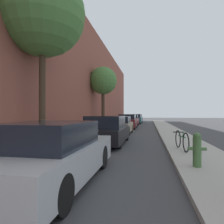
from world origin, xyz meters
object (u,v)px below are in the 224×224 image
object	(u,v)px
parked_car_navy	(137,118)
parked_car_champagne	(119,126)
parked_car_teal	(135,119)
bicycle	(182,140)
street_tree_near	(42,14)
parked_car_maroon	(128,122)
street_tree_far	(103,81)
fire_hydrant	(197,149)
parked_car_red	(132,120)
parked_car_silver	(52,154)
parked_car_black	(107,131)

from	to	relation	value
parked_car_navy	parked_car_champagne	bearing A→B (deg)	-90.26
parked_car_teal	bicycle	bearing A→B (deg)	-81.79
parked_car_navy	street_tree_near	size ratio (longest dim) A/B	0.56
parked_car_champagne	parked_car_maroon	bearing A→B (deg)	89.50
street_tree_far	parked_car_maroon	bearing A→B (deg)	49.67
street_tree_far	parked_car_navy	bearing A→B (deg)	83.66
parked_car_navy	fire_hydrant	xyz separation A→B (m)	(3.31, -30.84, -0.10)
street_tree_near	street_tree_far	size ratio (longest dim) A/B	1.29
parked_car_maroon	parked_car_red	size ratio (longest dim) A/B	1.05
parked_car_navy	parked_car_silver	bearing A→B (deg)	-89.96
parked_car_champagne	parked_car_teal	world-z (taller)	parked_car_teal
street_tree_near	fire_hydrant	xyz separation A→B (m)	(5.58, -2.12, -5.06)
parked_car_maroon	fire_hydrant	bearing A→B (deg)	-77.16
parked_car_teal	parked_car_black	bearing A→B (deg)	-89.94
parked_car_maroon	parked_car_navy	xyz separation A→B (m)	(0.05, 16.12, -0.01)
parked_car_silver	parked_car_maroon	size ratio (longest dim) A/B	0.97
bicycle	parked_car_red	bearing A→B (deg)	93.21
parked_car_champagne	parked_car_black	bearing A→B (deg)	-88.90
parked_car_teal	parked_car_red	bearing A→B (deg)	-91.00
fire_hydrant	parked_car_maroon	bearing A→B (deg)	102.84
parked_car_silver	parked_car_navy	world-z (taller)	parked_car_navy
parked_car_navy	street_tree_near	bearing A→B (deg)	-94.52
parked_car_black	bicycle	world-z (taller)	parked_car_black
parked_car_silver	parked_car_navy	size ratio (longest dim) A/B	1.02
parked_car_champagne	parked_car_maroon	world-z (taller)	parked_car_maroon
parked_car_silver	parked_car_maroon	world-z (taller)	parked_car_maroon
parked_car_black	fire_hydrant	distance (m)	5.40
parked_car_black	parked_car_red	xyz separation A→B (m)	(-0.11, 16.20, -0.01)
parked_car_silver	parked_car_champagne	bearing A→B (deg)	90.63
parked_car_teal	bicycle	world-z (taller)	parked_car_teal
street_tree_near	fire_hydrant	bearing A→B (deg)	-20.81
parked_car_teal	street_tree_far	bearing A→B (deg)	-98.78
parked_car_navy	parked_car_red	bearing A→B (deg)	-90.61
parked_car_black	street_tree_near	distance (m)	5.88
parked_car_champagne	bicycle	size ratio (longest dim) A/B	2.34
bicycle	parked_car_teal	bearing A→B (deg)	90.69
bicycle	parked_car_champagne	bearing A→B (deg)	109.26
parked_car_red	parked_car_champagne	bearing A→B (deg)	-89.93
parked_car_teal	fire_hydrant	xyz separation A→B (m)	(3.33, -25.52, -0.10)
parked_car_champagne	bicycle	bearing A→B (deg)	-63.22
parked_car_maroon	street_tree_far	world-z (taller)	street_tree_far
street_tree_near	parked_car_maroon	bearing A→B (deg)	80.00
parked_car_red	fire_hydrant	bearing A→B (deg)	-80.53
parked_car_maroon	street_tree_far	size ratio (longest dim) A/B	0.76
parked_car_teal	bicycle	size ratio (longest dim) A/B	2.74
parked_car_champagne	parked_car_red	world-z (taller)	parked_car_red
fire_hydrant	parked_car_silver	bearing A→B (deg)	-155.40
parked_car_red	street_tree_far	size ratio (longest dim) A/B	0.72
fire_hydrant	parked_car_teal	bearing A→B (deg)	97.43
parked_car_red	street_tree_near	xyz separation A→B (m)	(-2.16, -18.36, 4.99)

